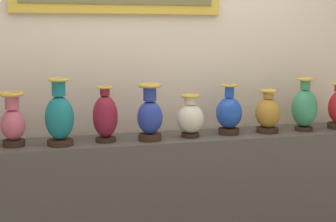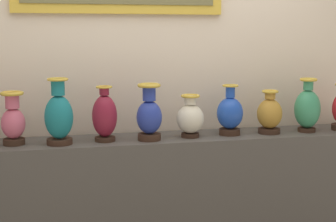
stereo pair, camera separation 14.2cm
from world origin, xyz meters
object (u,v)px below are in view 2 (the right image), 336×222
object	(u,v)px
vase_rose	(13,121)
vase_ochre	(270,114)
vase_ivory	(190,118)
vase_burgundy	(105,116)
vase_jade	(307,108)
vase_sapphire	(230,114)
vase_teal	(59,116)
vase_cobalt	(149,115)

from	to	relation	value
vase_rose	vase_ochre	distance (m)	1.65
vase_rose	vase_ochre	bearing A→B (deg)	-0.66
vase_rose	vase_ivory	size ratio (longest dim) A/B	1.16
vase_rose	vase_ivory	xyz separation A→B (m)	(1.10, -0.02, -0.02)
vase_ivory	vase_ochre	distance (m)	0.55
vase_burgundy	vase_jade	bearing A→B (deg)	-0.06
vase_jade	vase_sapphire	bearing A→B (deg)	177.96
vase_rose	vase_teal	size ratio (longest dim) A/B	0.80
vase_burgundy	vase_cobalt	world-z (taller)	vase_cobalt
vase_ochre	vase_jade	bearing A→B (deg)	-1.07
vase_sapphire	vase_ochre	world-z (taller)	vase_sapphire
vase_jade	vase_cobalt	bearing A→B (deg)	-178.44
vase_sapphire	vase_teal	bearing A→B (deg)	-177.65
vase_teal	vase_cobalt	world-z (taller)	vase_teal
vase_burgundy	vase_teal	bearing A→B (deg)	-174.37
vase_sapphire	vase_burgundy	bearing A→B (deg)	-178.75
vase_cobalt	vase_sapphire	size ratio (longest dim) A/B	1.07
vase_ochre	vase_jade	distance (m)	0.28
vase_rose	vase_sapphire	xyz separation A→B (m)	(1.37, -0.00, -0.01)
vase_cobalt	vase_ochre	bearing A→B (deg)	2.43
vase_ivory	vase_ochre	world-z (taller)	vase_ochre
vase_ivory	vase_ochre	size ratio (longest dim) A/B	0.95
vase_teal	vase_ochre	size ratio (longest dim) A/B	1.38
vase_cobalt	vase_ivory	bearing A→B (deg)	6.64
vase_rose	vase_jade	distance (m)	1.92
vase_teal	vase_ivory	xyz separation A→B (m)	(0.83, 0.03, -0.05)
vase_burgundy	vase_jade	size ratio (longest dim) A/B	0.94
vase_teal	vase_cobalt	size ratio (longest dim) A/B	1.12
vase_cobalt	vase_ochre	size ratio (longest dim) A/B	1.22
vase_burgundy	vase_cobalt	distance (m)	0.28
vase_sapphire	vase_ivory	bearing A→B (deg)	-176.39
vase_rose	vase_jade	xyz separation A→B (m)	(1.92, -0.02, 0.02)
vase_burgundy	vase_ochre	size ratio (longest dim) A/B	1.18
vase_rose	vase_cobalt	xyz separation A→B (m)	(0.82, -0.05, 0.01)
vase_burgundy	vase_jade	xyz separation A→B (m)	(1.38, -0.00, 0.01)
vase_rose	vase_burgundy	distance (m)	0.55
vase_sapphire	vase_jade	bearing A→B (deg)	-2.04
vase_sapphire	vase_ochre	distance (m)	0.28
vase_burgundy	vase_ochre	bearing A→B (deg)	0.19
vase_teal	vase_ochre	bearing A→B (deg)	1.28
vase_rose	vase_cobalt	distance (m)	0.82
vase_cobalt	vase_ivory	distance (m)	0.28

